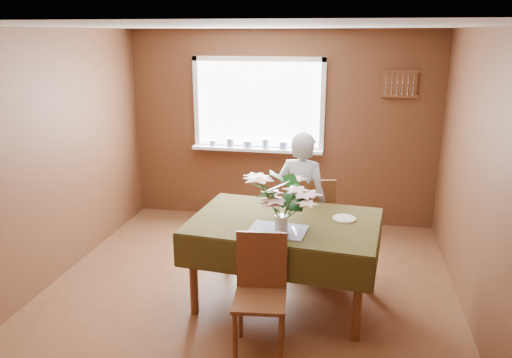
% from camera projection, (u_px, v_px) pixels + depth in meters
% --- Properties ---
extents(floor, '(4.50, 4.50, 0.00)m').
position_uv_depth(floor, '(245.00, 301.00, 4.74)').
color(floor, brown).
rests_on(floor, ground).
extents(ceiling, '(4.50, 4.50, 0.00)m').
position_uv_depth(ceiling, '(243.00, 26.00, 4.03)').
color(ceiling, white).
rests_on(ceiling, wall_back).
extents(wall_back, '(4.00, 0.00, 4.00)m').
position_uv_depth(wall_back, '(281.00, 128.00, 6.50)').
color(wall_back, brown).
rests_on(wall_back, floor).
extents(wall_front, '(4.00, 0.00, 4.00)m').
position_uv_depth(wall_front, '(138.00, 308.00, 2.27)').
color(wall_front, brown).
rests_on(wall_front, floor).
extents(wall_left, '(0.00, 4.50, 4.50)m').
position_uv_depth(wall_left, '(39.00, 163.00, 4.75)').
color(wall_left, brown).
rests_on(wall_left, floor).
extents(wall_right, '(0.00, 4.50, 4.50)m').
position_uv_depth(wall_right, '(486.00, 188.00, 4.01)').
color(wall_right, brown).
rests_on(wall_right, floor).
extents(window_assembly, '(1.72, 0.20, 1.22)m').
position_uv_depth(window_assembly, '(258.00, 121.00, 6.48)').
color(window_assembly, white).
rests_on(window_assembly, wall_back).
extents(spoon_rack, '(0.44, 0.05, 0.33)m').
position_uv_depth(spoon_rack, '(400.00, 84.00, 6.03)').
color(spoon_rack, brown).
rests_on(spoon_rack, wall_back).
extents(dining_table, '(1.79, 1.30, 0.83)m').
position_uv_depth(dining_table, '(285.00, 230.00, 4.55)').
color(dining_table, brown).
rests_on(dining_table, floor).
extents(chair_far, '(0.53, 0.53, 0.99)m').
position_uv_depth(chair_far, '(312.00, 218.00, 5.35)').
color(chair_far, brown).
rests_on(chair_far, floor).
extents(chair_near, '(0.45, 0.45, 0.95)m').
position_uv_depth(chair_near, '(261.00, 288.00, 3.93)').
color(chair_near, brown).
rests_on(chair_near, floor).
extents(seated_woman, '(0.62, 0.48, 1.49)m').
position_uv_depth(seated_woman, '(302.00, 201.00, 5.26)').
color(seated_woman, white).
rests_on(seated_woman, floor).
extents(flower_bouquet, '(0.58, 0.58, 0.50)m').
position_uv_depth(flower_bouquet, '(282.00, 195.00, 4.17)').
color(flower_bouquet, white).
rests_on(flower_bouquet, dining_table).
extents(side_plate, '(0.27, 0.27, 0.01)m').
position_uv_depth(side_plate, '(344.00, 219.00, 4.53)').
color(side_plate, white).
rests_on(side_plate, dining_table).
extents(table_knife, '(0.08, 0.21, 0.00)m').
position_uv_depth(table_knife, '(295.00, 231.00, 4.25)').
color(table_knife, silver).
rests_on(table_knife, dining_table).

